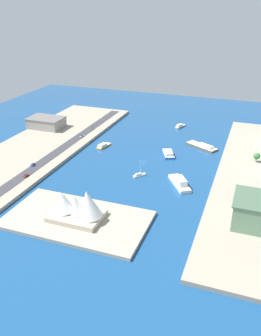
# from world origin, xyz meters

# --- Properties ---
(ground_plane) EXTENTS (440.00, 440.00, 0.00)m
(ground_plane) POSITION_xyz_m (0.00, 0.00, 0.00)
(ground_plane) COLOR navy
(quay_east) EXTENTS (70.00, 240.00, 2.48)m
(quay_east) POSITION_xyz_m (92.03, 0.00, 1.24)
(quay_east) COLOR #9E937F
(quay_east) RESTS_ON ground_plane
(peninsula_point) EXTENTS (81.71, 45.09, 2.00)m
(peninsula_point) POSITION_xyz_m (9.95, 91.47, 1.00)
(peninsula_point) COLOR #A89E89
(peninsula_point) RESTS_ON ground_plane
(road_strip) EXTENTS (9.04, 228.00, 0.15)m
(road_strip) POSITION_xyz_m (70.60, 0.00, 2.56)
(road_strip) COLOR #38383D
(road_strip) RESTS_ON quay_east
(yacht_sleek_gray) EXTENTS (8.85, 15.30, 3.43)m
(yacht_sleek_gray) POSITION_xyz_m (-8.24, -91.30, 1.32)
(yacht_sleek_gray) COLOR #999EA3
(yacht_sleek_gray) RESTS_ON ground_plane
(catamaran_blue) EXTENTS (14.82, 20.90, 3.85)m
(catamaran_blue) POSITION_xyz_m (-15.18, -19.15, 1.48)
(catamaran_blue) COLOR blue
(catamaran_blue) RESTS_ON ground_plane
(water_taxi_orange) EXTENTS (8.32, 16.67, 3.33)m
(water_taxi_orange) POSITION_xyz_m (41.99, -17.05, 1.33)
(water_taxi_orange) COLOR orange
(water_taxi_orange) RESTS_ON ground_plane
(barge_flat_brown) EXTENTS (29.44, 22.14, 3.33)m
(barge_flat_brown) POSITION_xyz_m (-38.38, -45.51, 1.21)
(barge_flat_brown) COLOR brown
(barge_flat_brown) RESTS_ON ground_plane
(ferry_white_commuter) EXTENTS (20.34, 25.54, 6.28)m
(ferry_white_commuter) POSITION_xyz_m (-35.67, 28.75, 2.23)
(ferry_white_commuter) COLOR silver
(ferry_white_commuter) RESTS_ON ground_plane
(sailboat_small_white) EXTENTS (8.13, 9.38, 12.98)m
(sailboat_small_white) POSITION_xyz_m (-5.29, 25.15, 1.00)
(sailboat_small_white) COLOR white
(sailboat_small_white) RESTS_ON ground_plane
(carpark_squat_concrete) EXTENTS (33.61, 23.07, 9.85)m
(carpark_squat_concrete) POSITION_xyz_m (112.43, -39.05, 7.44)
(carpark_squat_concrete) COLOR gray
(carpark_squat_concrete) RESTS_ON quay_east
(van_white) EXTENTS (2.06, 4.50, 1.49)m
(van_white) POSITION_xyz_m (67.95, -26.98, 3.36)
(van_white) COLOR black
(van_white) RESTS_ON road_strip
(hatchback_blue) EXTENTS (1.96, 4.36, 1.60)m
(hatchback_blue) POSITION_xyz_m (73.73, 40.76, 3.41)
(hatchback_blue) COLOR black
(hatchback_blue) RESTS_ON road_strip
(pickup_red) EXTENTS (2.09, 4.46, 1.62)m
(pickup_red) POSITION_xyz_m (67.96, 57.76, 3.43)
(pickup_red) COLOR black
(pickup_red) RESTS_ON road_strip
(traffic_light_waterfront) EXTENTS (0.36, 0.36, 6.50)m
(traffic_light_waterfront) POSITION_xyz_m (64.90, -43.93, 6.83)
(traffic_light_waterfront) COLOR black
(traffic_light_waterfront) RESTS_ON quay_east
(opera_landmark) EXTENTS (30.87, 20.77, 19.96)m
(opera_landmark) POSITION_xyz_m (8.36, 91.47, 9.85)
(opera_landmark) COLOR #BCAD93
(opera_landmark) RESTS_ON peninsula_point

